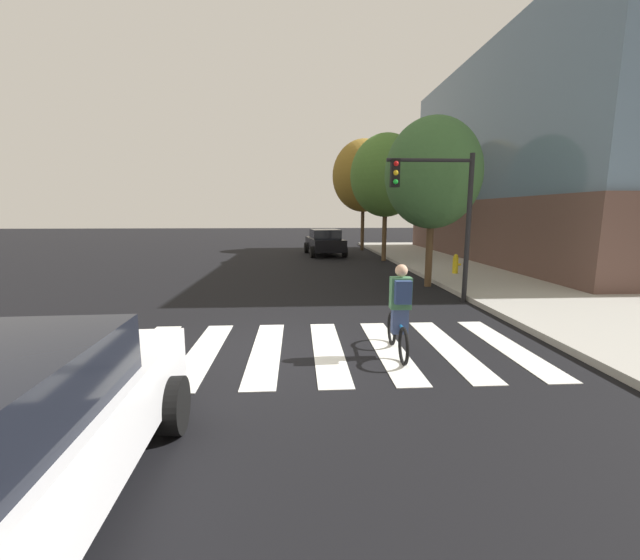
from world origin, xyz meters
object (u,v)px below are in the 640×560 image
street_tree_near (433,174)px  cyclist (400,311)px  sedan_mid (325,242)px  traffic_light_near (441,202)px  street_tree_mid (386,176)px  street_tree_far (363,176)px  fire_hydrant (455,264)px

street_tree_near → cyclist: bearing=-112.3°
cyclist → street_tree_near: size_ratio=0.30×
sedan_mid → traffic_light_near: bearing=-79.8°
sedan_mid → traffic_light_near: (2.37, -13.13, 2.05)m
street_tree_mid → street_tree_far: size_ratio=0.89×
traffic_light_near → street_tree_mid: bearing=86.4°
sedan_mid → street_tree_far: (2.82, 3.05, 4.20)m
cyclist → street_tree_mid: street_tree_mid is taller
fire_hydrant → street_tree_far: 12.72m
sedan_mid → street_tree_far: size_ratio=0.63×
street_tree_near → street_tree_mid: street_tree_mid is taller
traffic_light_near → street_tree_far: 16.33m
street_tree_mid → street_tree_far: 6.14m
sedan_mid → cyclist: cyclist is taller
cyclist → street_tree_near: 7.93m
cyclist → street_tree_mid: (2.86, 14.39, 3.64)m
traffic_light_near → fire_hydrant: (2.34, 4.43, -2.33)m
sedan_mid → street_tree_near: 11.48m
street_tree_mid → traffic_light_near: bearing=-93.6°
traffic_light_near → cyclist: bearing=-117.2°
fire_hydrant → traffic_light_near: bearing=-117.8°
sedan_mid → street_tree_near: (2.93, -10.67, 3.06)m
fire_hydrant → street_tree_near: (-1.77, -1.97, 3.34)m
fire_hydrant → sedan_mid: bearing=118.4°
traffic_light_near → street_tree_mid: size_ratio=0.63×
traffic_light_near → sedan_mid: bearing=100.2°
street_tree_near → sedan_mid: bearing=105.3°
street_tree_mid → fire_hydrant: bearing=-73.3°
fire_hydrant → street_tree_near: size_ratio=0.14×
cyclist → street_tree_near: (2.78, 6.78, 3.03)m
sedan_mid → street_tree_mid: 5.65m
cyclist → street_tree_near: street_tree_near is taller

